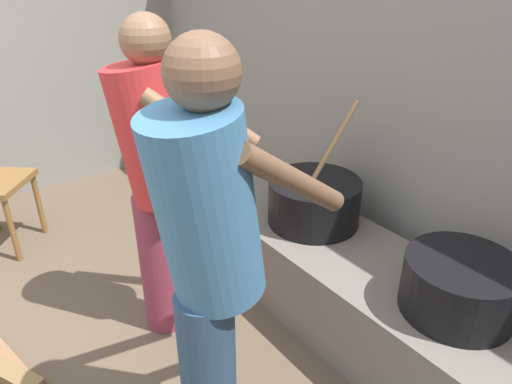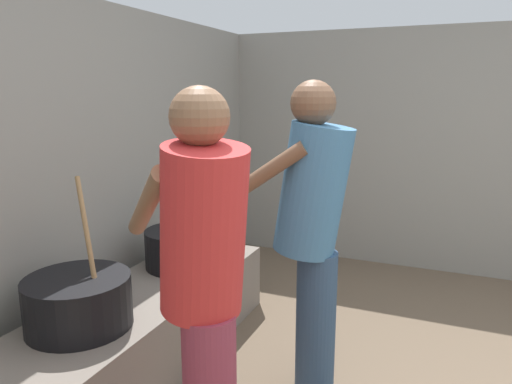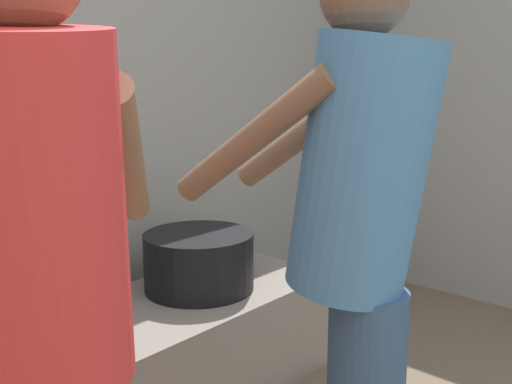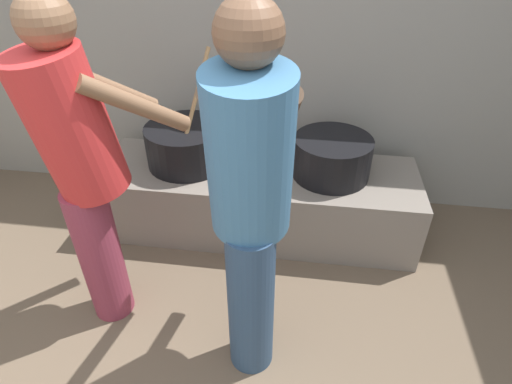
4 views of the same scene
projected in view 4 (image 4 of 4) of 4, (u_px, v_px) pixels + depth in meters
block_enclosure_rear at (229, 46)px, 2.65m from camera, size 5.30×0.20×2.05m
hearth_ledge at (257, 199)px, 2.67m from camera, size 1.96×0.60×0.43m
cooking_pot_main at (187, 145)px, 2.55m from camera, size 0.50×0.50×0.70m
cooking_pot_secondary at (332, 157)px, 2.44m from camera, size 0.46×0.46×0.24m
cook_in_blue_shirt at (250, 198)px, 1.50m from camera, size 0.39×0.69×1.59m
cook_in_red_shirt at (82, 163)px, 1.74m from camera, size 0.66×0.70×1.55m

